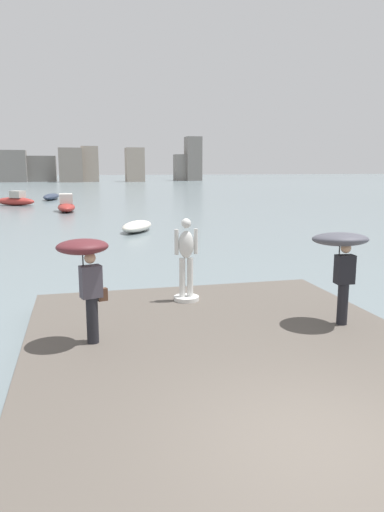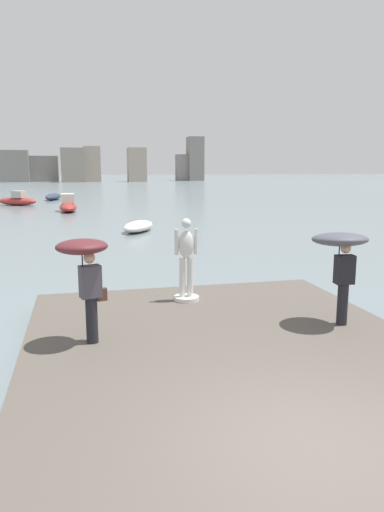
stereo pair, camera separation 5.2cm
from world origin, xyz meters
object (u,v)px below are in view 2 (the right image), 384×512
onlooker_left (85,262)px  boat_rightward (53,197)px  onlooker_right (341,249)px  boat_mid (138,226)px  statue_white_figure (186,263)px  boat_near (18,200)px  boat_far (68,205)px

onlooker_left → boat_rightward: 48.34m
onlooker_right → boat_mid: size_ratio=0.54×
onlooker_right → boat_rightward: bearing=99.5°
statue_white_figure → boat_near: (-8.36, 38.07, -0.85)m
statue_white_figure → boat_far: bearing=96.5°
onlooker_right → boat_mid: bearing=95.8°
boat_far → statue_white_figure: bearing=-83.5°
onlooker_left → boat_far: onlooker_left is taller
onlooker_right → boat_rightward: size_ratio=0.39×
boat_near → boat_far: bearing=-57.9°
onlooker_right → boat_far: 33.33m
boat_mid → boat_far: size_ratio=0.86×
onlooker_right → boat_mid: onlooker_right is taller
boat_mid → boat_far: 14.68m
onlooker_left → boat_rightward: size_ratio=0.40×
boat_near → boat_rightward: size_ratio=0.87×
onlooker_left → onlooker_right: 5.12m
onlooker_right → boat_rightward: onlooker_right is taller
boat_far → boat_near: bearing=122.1°
onlooker_left → boat_near: (-5.92, 40.48, -1.46)m
onlooker_right → boat_near: (-11.05, 40.58, -1.50)m
onlooker_left → onlooker_right: onlooker_left is taller
onlooker_right → boat_mid: (-1.91, 18.67, -1.69)m
boat_rightward → boat_far: bearing=-82.9°
onlooker_right → boat_rightward: 49.02m
statue_white_figure → onlooker_left: size_ratio=1.03×
boat_mid → onlooker_right: bearing=-84.2°
onlooker_left → onlooker_right: bearing=-1.1°
onlooker_left → boat_far: bearing=91.7°
boat_near → boat_rightward: bearing=69.0°
statue_white_figure → onlooker_right: statue_white_figure is taller
statue_white_figure → onlooker_right: (2.68, -2.51, 0.66)m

